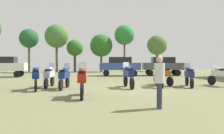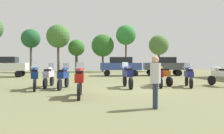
# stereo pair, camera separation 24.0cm
# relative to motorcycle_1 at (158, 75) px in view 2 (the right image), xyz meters

# --- Properties ---
(ground_plane) EXTENTS (44.00, 52.00, 0.02)m
(ground_plane) POSITION_rel_motorcycle_1_xyz_m (-1.56, -0.26, -0.73)
(ground_plane) COLOR olive
(motorcycle_1) EXTENTS (0.70, 2.20, 1.45)m
(motorcycle_1) POSITION_rel_motorcycle_1_xyz_m (0.00, 0.00, 0.00)
(motorcycle_1) COLOR black
(motorcycle_1) RESTS_ON ground
(motorcycle_3) EXTENTS (0.62, 2.23, 1.50)m
(motorcycle_3) POSITION_rel_motorcycle_1_xyz_m (-1.95, -0.17, 0.02)
(motorcycle_3) COLOR black
(motorcycle_3) RESTS_ON ground
(motorcycle_4) EXTENTS (0.71, 2.09, 1.45)m
(motorcycle_4) POSITION_rel_motorcycle_1_xyz_m (-5.64, -0.14, -0.01)
(motorcycle_4) COLOR black
(motorcycle_4) RESTS_ON ground
(motorcycle_5) EXTENTS (0.65, 2.09, 1.44)m
(motorcycle_5) POSITION_rel_motorcycle_1_xyz_m (-6.59, 0.92, -0.01)
(motorcycle_5) COLOR black
(motorcycle_5) RESTS_ON ground
(motorcycle_6) EXTENTS (0.62, 2.20, 1.51)m
(motorcycle_6) POSITION_rel_motorcycle_1_xyz_m (-4.74, -3.37, 0.03)
(motorcycle_6) COLOR black
(motorcycle_6) RESTS_ON ground
(motorcycle_8) EXTENTS (0.66, 2.10, 1.48)m
(motorcycle_8) POSITION_rel_motorcycle_1_xyz_m (-7.15, -0.44, 0.01)
(motorcycle_8) COLOR black
(motorcycle_8) RESTS_ON ground
(motorcycle_9) EXTENTS (0.73, 2.13, 1.45)m
(motorcycle_9) POSITION_rel_motorcycle_1_xyz_m (0.59, 0.94, -0.00)
(motorcycle_9) COLOR black
(motorcycle_9) RESTS_ON ground
(motorcycle_10) EXTENTS (0.76, 2.17, 1.45)m
(motorcycle_10) POSITION_rel_motorcycle_1_xyz_m (4.01, -0.13, -0.00)
(motorcycle_10) COLOR black
(motorcycle_10) RESTS_ON ground
(motorcycle_11) EXTENTS (0.80, 2.05, 1.44)m
(motorcycle_11) POSITION_rel_motorcycle_1_xyz_m (1.82, -0.23, -0.01)
(motorcycle_11) COLOR black
(motorcycle_11) RESTS_ON ground
(car_1) EXTENTS (4.50, 2.36, 2.00)m
(car_1) POSITION_rel_motorcycle_1_xyz_m (-0.36, 10.92, 0.45)
(car_1) COLOR black
(car_1) RESTS_ON ground
(car_3) EXTENTS (4.54, 2.49, 2.00)m
(car_3) POSITION_rel_motorcycle_1_xyz_m (4.38, 10.74, 0.45)
(car_3) COLOR black
(car_3) RESTS_ON ground
(car_4) EXTENTS (4.30, 1.81, 2.00)m
(car_4) POSITION_rel_motorcycle_1_xyz_m (-12.09, 10.76, 0.45)
(car_4) COLOR black
(car_4) RESTS_ON ground
(person_2) EXTENTS (0.39, 0.39, 1.73)m
(person_2) POSITION_rel_motorcycle_1_xyz_m (-2.28, -6.19, 0.30)
(person_2) COLOR #283148
(person_2) RESTS_ON ground
(tree_2) EXTENTS (3.36, 3.36, 5.59)m
(tree_2) POSITION_rel_motorcycle_1_xyz_m (-1.26, 21.11, 3.18)
(tree_2) COLOR brown
(tree_2) RESTS_ON ground
(tree_3) EXTENTS (3.07, 3.07, 5.60)m
(tree_3) POSITION_rel_motorcycle_1_xyz_m (7.41, 21.01, 3.31)
(tree_3) COLOR brown
(tree_3) RESTS_ON ground
(tree_4) EXTENTS (2.73, 2.73, 6.21)m
(tree_4) POSITION_rel_motorcycle_1_xyz_m (-11.68, 21.45, 4.08)
(tree_4) COLOR #4D4A35
(tree_4) RESTS_ON ground
(tree_5) EXTENTS (3.30, 3.30, 6.75)m
(tree_5) POSITION_rel_motorcycle_1_xyz_m (-7.69, 20.15, 4.34)
(tree_5) COLOR brown
(tree_5) RESTS_ON ground
(tree_6) EXTENTS (3.01, 3.01, 7.01)m
(tree_6) POSITION_rel_motorcycle_1_xyz_m (2.21, 20.81, 4.76)
(tree_6) COLOR brown
(tree_6) RESTS_ON ground
(tree_7) EXTENTS (2.46, 2.46, 4.80)m
(tree_7) POSITION_rel_motorcycle_1_xyz_m (-5.16, 21.67, 2.79)
(tree_7) COLOR #4F4238
(tree_7) RESTS_ON ground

